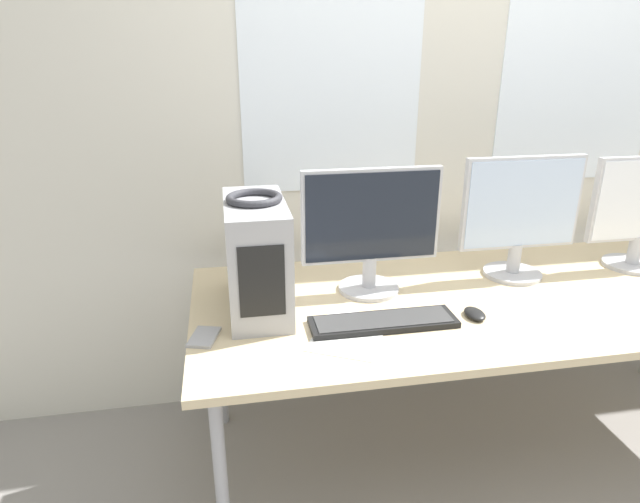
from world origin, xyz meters
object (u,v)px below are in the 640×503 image
headphones (254,198)px  monitor_right_near (520,215)px  cell_phone (204,337)px  pc_tower (257,256)px  mouse (475,314)px  keyboard (383,322)px  monitor_main (371,228)px

headphones → monitor_right_near: monitor_right_near is taller
monitor_right_near → cell_phone: 1.26m
pc_tower → monitor_right_near: monitor_right_near is taller
mouse → cell_phone: size_ratio=0.70×
pc_tower → cell_phone: size_ratio=3.11×
pc_tower → headphones: size_ratio=2.35×
headphones → keyboard: bearing=-27.7°
pc_tower → monitor_main: (0.42, 0.07, 0.06)m
headphones → cell_phone: size_ratio=1.32×
headphones → mouse: bearing=-16.2°
headphones → monitor_right_near: size_ratio=0.39×
headphones → monitor_main: bearing=9.0°
mouse → cell_phone: 0.90m
keyboard → mouse: bearing=-0.2°
keyboard → headphones: bearing=152.3°
keyboard → monitor_right_near: bearing=25.9°
pc_tower → mouse: size_ratio=4.42×
mouse → monitor_right_near: bearing=44.8°
headphones → keyboard: size_ratio=0.38×
monitor_right_near → mouse: 0.50m
keyboard → mouse: size_ratio=4.92×
monitor_right_near → keyboard: 0.74m
headphones → mouse: 0.83m
monitor_main → mouse: monitor_main is taller
monitor_main → mouse: 0.46m
headphones → monitor_right_near: (1.02, 0.10, -0.14)m
monitor_right_near → cell_phone: monitor_right_near is taller
keyboard → pc_tower: bearing=152.4°
monitor_right_near → mouse: size_ratio=4.85×
keyboard → monitor_main: bearing=84.6°
keyboard → mouse: 0.32m
pc_tower → headphones: headphones is taller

